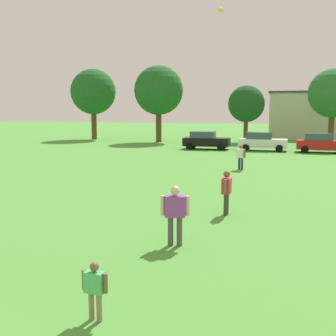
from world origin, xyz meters
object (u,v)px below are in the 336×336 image
adult_bystander (175,210)px  child_kite_flyer (95,286)px  tree_center_left (246,104)px  parked_car_white_1 (262,141)px  tree_left (159,91)px  tree_center_right (333,93)px  bystander_midfield (241,155)px  parked_car_red_2 (321,143)px  bystander_near_trees (226,189)px  tree_far_left (93,92)px  parked_car_black_0 (206,140)px

adult_bystander → child_kite_flyer: bearing=-106.5°
adult_bystander → tree_center_left: bearing=79.9°
parked_car_white_1 → tree_center_left: tree_center_left is taller
tree_left → tree_center_right: 18.81m
bystander_midfield → parked_car_red_2: 13.62m
tree_left → bystander_near_trees: bearing=-68.6°
adult_bystander → bystander_midfield: bearing=76.7°
bystander_near_trees → tree_far_left: size_ratio=0.18×
parked_car_white_1 → tree_center_left: size_ratio=0.67×
child_kite_flyer → tree_left: (-10.99, 39.18, 5.20)m
bystander_near_trees → parked_car_red_2: (4.93, 23.70, -0.09)m
bystander_near_trees → parked_car_black_0: size_ratio=0.37×
adult_bystander → parked_car_white_1: size_ratio=0.39×
bystander_near_trees → tree_far_left: 39.76m
tree_center_left → tree_center_right: tree_center_right is taller
bystander_midfield → parked_car_black_0: parked_car_black_0 is taller
parked_car_red_2 → tree_center_right: bearing=80.0°
adult_bystander → parked_car_black_0: same height
parked_car_white_1 → tree_center_right: size_ratio=0.54×
tree_left → tree_center_left: 10.05m
adult_bystander → tree_center_left: size_ratio=0.26×
bystander_midfield → tree_center_left: (-1.81, 22.04, 3.41)m
adult_bystander → tree_center_right: tree_center_right is taller
parked_car_red_2 → tree_left: (-17.09, 7.33, 4.99)m
bystander_near_trees → tree_center_left: bearing=5.4°
parked_car_red_2 → tree_center_left: (-7.43, 9.63, 3.48)m
tree_left → tree_center_right: bearing=5.6°
child_kite_flyer → adult_bystander: (0.30, 4.36, 0.35)m
parked_car_black_0 → tree_far_left: bearing=150.2°
tree_center_left → child_kite_flyer: bearing=-88.2°
parked_car_black_0 → parked_car_red_2: 10.26m
child_kite_flyer → tree_left: 41.02m
parked_car_black_0 → parked_car_red_2: bearing=-1.7°
tree_center_left → parked_car_white_1: bearing=-75.7°
adult_bystander → bystander_near_trees: adult_bystander is taller
parked_car_black_0 → tree_center_right: 15.51m
parked_car_black_0 → tree_center_right: size_ratio=0.54×
bystander_near_trees → tree_left: 33.70m
child_kite_flyer → bystander_midfield: bystander_midfield is taller
parked_car_black_0 → tree_far_left: 19.13m
tree_far_left → parked_car_black_0: bearing=-29.8°
parked_car_black_0 → tree_center_right: tree_center_right is taller
parked_car_white_1 → parked_car_red_2: size_ratio=1.00×
bystander_midfield → tree_left: 23.36m
bystander_near_trees → tree_center_right: (6.55, 32.87, 4.46)m
bystander_midfield → tree_center_right: tree_center_right is taller
bystander_midfield → child_kite_flyer: bearing=-55.0°
child_kite_flyer → bystander_midfield: 19.45m
parked_car_black_0 → tree_center_left: tree_center_left is taller
bystander_midfield → tree_center_right: size_ratio=0.20×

